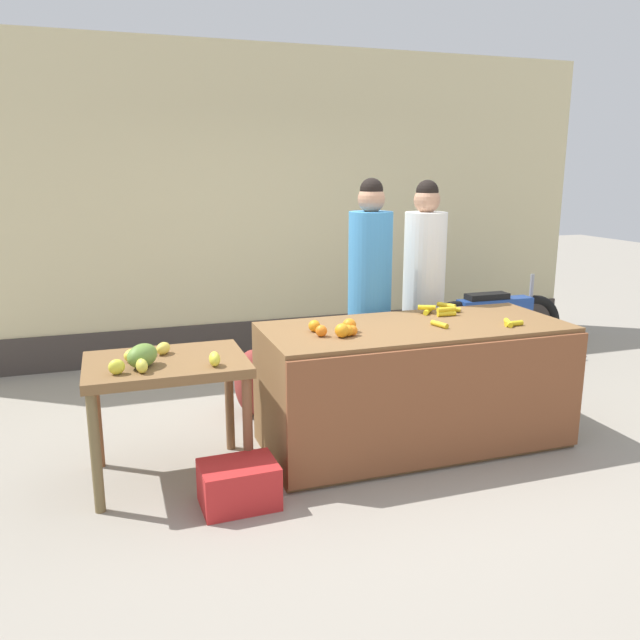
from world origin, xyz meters
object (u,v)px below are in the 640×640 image
object	(u,v)px
vendor_woman_blue_shirt	(369,297)
vendor_woman_white_shirt	(423,293)
produce_sack	(253,382)
produce_crate	(239,484)
parked_motorcycle	(494,322)

from	to	relation	value
vendor_woman_blue_shirt	vendor_woman_white_shirt	bearing A→B (deg)	6.84
vendor_woman_blue_shirt	produce_sack	distance (m)	1.14
produce_crate	parked_motorcycle	bearing A→B (deg)	33.94
produce_crate	produce_sack	xyz separation A→B (m)	(0.40, 1.38, 0.14)
produce_crate	vendor_woman_white_shirt	bearing A→B (deg)	34.39
produce_crate	produce_sack	bearing A→B (deg)	73.85
vendor_woman_white_shirt	produce_crate	size ratio (longest dim) A/B	4.17
vendor_woman_blue_shirt	parked_motorcycle	xyz separation A→B (m)	(1.75, 0.88, -0.53)
vendor_woman_blue_shirt	parked_motorcycle	world-z (taller)	vendor_woman_blue_shirt
parked_motorcycle	produce_crate	size ratio (longest dim) A/B	3.64
vendor_woman_white_shirt	produce_sack	bearing A→B (deg)	174.31
vendor_woman_white_shirt	produce_crate	bearing A→B (deg)	-145.61
parked_motorcycle	vendor_woman_white_shirt	bearing A→B (deg)	-146.72
parked_motorcycle	vendor_woman_blue_shirt	bearing A→B (deg)	-153.35
vendor_woman_blue_shirt	produce_crate	size ratio (longest dim) A/B	4.21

